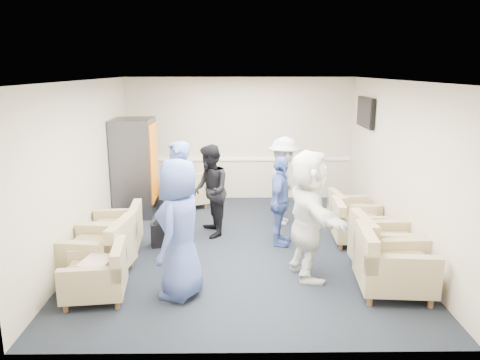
{
  "coord_description": "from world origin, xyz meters",
  "views": [
    {
      "loc": [
        -0.11,
        -7.31,
        2.88
      ],
      "look_at": [
        -0.02,
        0.2,
        1.08
      ],
      "focal_mm": 35.0,
      "sensor_mm": 36.0,
      "label": 1
    }
  ],
  "objects_px": {
    "armchair_right_near": "(389,266)",
    "armchair_right_far": "(351,214)",
    "person_back_right": "(284,181)",
    "person_front_right": "(308,215)",
    "armchair_corner": "(186,192)",
    "armchair_left_mid": "(101,253)",
    "armchair_right_midfar": "(354,226)",
    "vending_machine": "(135,167)",
    "armchair_left_far": "(119,231)",
    "armchair_right_midnear": "(384,250)",
    "person_front_left": "(180,229)",
    "armchair_left_near": "(99,276)",
    "person_mid_left": "(178,201)",
    "person_mid_right": "(280,201)",
    "person_back_left": "(210,191)"
  },
  "relations": [
    {
      "from": "armchair_right_near",
      "to": "armchair_right_far",
      "type": "bearing_deg",
      "value": 2.6
    },
    {
      "from": "person_back_right",
      "to": "person_front_right",
      "type": "xyz_separation_m",
      "value": [
        0.09,
        -2.34,
        0.08
      ]
    },
    {
      "from": "armchair_right_near",
      "to": "armchair_corner",
      "type": "bearing_deg",
      "value": 42.45
    },
    {
      "from": "armchair_left_mid",
      "to": "armchair_right_near",
      "type": "bearing_deg",
      "value": 89.01
    },
    {
      "from": "armchair_left_mid",
      "to": "armchair_right_midfar",
      "type": "relative_size",
      "value": 1.2
    },
    {
      "from": "armchair_left_mid",
      "to": "vending_machine",
      "type": "height_order",
      "value": "vending_machine"
    },
    {
      "from": "armchair_right_far",
      "to": "armchair_corner",
      "type": "height_order",
      "value": "armchair_corner"
    },
    {
      "from": "armchair_left_far",
      "to": "person_back_right",
      "type": "relative_size",
      "value": 0.51
    },
    {
      "from": "armchair_left_mid",
      "to": "armchair_right_midnear",
      "type": "relative_size",
      "value": 1.03
    },
    {
      "from": "armchair_left_mid",
      "to": "person_front_left",
      "type": "relative_size",
      "value": 0.54
    },
    {
      "from": "armchair_left_near",
      "to": "person_front_right",
      "type": "height_order",
      "value": "person_front_right"
    },
    {
      "from": "armchair_right_far",
      "to": "armchair_right_near",
      "type": "bearing_deg",
      "value": 171.31
    },
    {
      "from": "armchair_left_far",
      "to": "armchair_right_midnear",
      "type": "distance_m",
      "value": 4.12
    },
    {
      "from": "vending_machine",
      "to": "person_front_left",
      "type": "height_order",
      "value": "vending_machine"
    },
    {
      "from": "vending_machine",
      "to": "armchair_right_near",
      "type": "bearing_deg",
      "value": -41.06
    },
    {
      "from": "armchair_right_far",
      "to": "vending_machine",
      "type": "relative_size",
      "value": 0.44
    },
    {
      "from": "armchair_right_near",
      "to": "person_back_right",
      "type": "relative_size",
      "value": 0.6
    },
    {
      "from": "armchair_right_near",
      "to": "armchair_right_far",
      "type": "height_order",
      "value": "armchair_right_near"
    },
    {
      "from": "person_mid_left",
      "to": "armchair_left_mid",
      "type": "bearing_deg",
      "value": -64.57
    },
    {
      "from": "armchair_right_midfar",
      "to": "person_mid_right",
      "type": "relative_size",
      "value": 0.55
    },
    {
      "from": "armchair_left_far",
      "to": "person_back_left",
      "type": "bearing_deg",
      "value": 109.4
    },
    {
      "from": "armchair_right_midnear",
      "to": "armchair_right_midfar",
      "type": "xyz_separation_m",
      "value": [
        -0.12,
        1.22,
        -0.05
      ]
    },
    {
      "from": "armchair_right_far",
      "to": "person_mid_left",
      "type": "xyz_separation_m",
      "value": [
        -2.97,
        -1.2,
        0.61
      ]
    },
    {
      "from": "armchair_left_near",
      "to": "person_back_right",
      "type": "bearing_deg",
      "value": 131.31
    },
    {
      "from": "person_back_left",
      "to": "armchair_left_far",
      "type": "bearing_deg",
      "value": -77.69
    },
    {
      "from": "armchair_right_near",
      "to": "armchair_right_midnear",
      "type": "distance_m",
      "value": 0.58
    },
    {
      "from": "armchair_left_far",
      "to": "armchair_right_near",
      "type": "distance_m",
      "value": 4.2
    },
    {
      "from": "person_back_right",
      "to": "armchair_corner",
      "type": "bearing_deg",
      "value": 75.53
    },
    {
      "from": "armchair_left_far",
      "to": "vending_machine",
      "type": "xyz_separation_m",
      "value": [
        -0.1,
        1.92,
        0.65
      ]
    },
    {
      "from": "armchair_corner",
      "to": "armchair_left_near",
      "type": "bearing_deg",
      "value": 53.21
    },
    {
      "from": "armchair_left_far",
      "to": "armchair_right_midnear",
      "type": "xyz_separation_m",
      "value": [
        4.0,
        -0.99,
        0.05
      ]
    },
    {
      "from": "armchair_left_near",
      "to": "person_front_left",
      "type": "height_order",
      "value": "person_front_left"
    },
    {
      "from": "armchair_left_near",
      "to": "person_mid_right",
      "type": "relative_size",
      "value": 0.56
    },
    {
      "from": "armchair_left_mid",
      "to": "armchair_right_midnear",
      "type": "xyz_separation_m",
      "value": [
        4.01,
        0.02,
        0.01
      ]
    },
    {
      "from": "armchair_right_midnear",
      "to": "person_front_left",
      "type": "bearing_deg",
      "value": 99.44
    },
    {
      "from": "armchair_left_mid",
      "to": "armchair_left_far",
      "type": "relative_size",
      "value": 1.15
    },
    {
      "from": "armchair_corner",
      "to": "person_back_left",
      "type": "xyz_separation_m",
      "value": [
        0.6,
        -1.72,
        0.48
      ]
    },
    {
      "from": "armchair_corner",
      "to": "person_front_right",
      "type": "height_order",
      "value": "person_front_right"
    },
    {
      "from": "armchair_left_near",
      "to": "vending_machine",
      "type": "relative_size",
      "value": 0.44
    },
    {
      "from": "person_front_left",
      "to": "armchair_left_mid",
      "type": "bearing_deg",
      "value": -100.04
    },
    {
      "from": "vending_machine",
      "to": "person_back_left",
      "type": "height_order",
      "value": "vending_machine"
    },
    {
      "from": "person_front_left",
      "to": "person_back_left",
      "type": "relative_size",
      "value": 1.12
    },
    {
      "from": "person_front_left",
      "to": "vending_machine",
      "type": "bearing_deg",
      "value": -144.31
    },
    {
      "from": "armchair_right_far",
      "to": "person_back_right",
      "type": "height_order",
      "value": "person_back_right"
    },
    {
      "from": "armchair_right_midnear",
      "to": "armchair_right_far",
      "type": "distance_m",
      "value": 1.87
    },
    {
      "from": "armchair_right_far",
      "to": "person_front_left",
      "type": "height_order",
      "value": "person_front_left"
    },
    {
      "from": "armchair_left_near",
      "to": "armchair_corner",
      "type": "height_order",
      "value": "armchair_corner"
    },
    {
      "from": "armchair_left_mid",
      "to": "person_back_left",
      "type": "height_order",
      "value": "person_back_left"
    },
    {
      "from": "armchair_left_far",
      "to": "armchair_right_far",
      "type": "distance_m",
      "value": 4.08
    },
    {
      "from": "person_mid_left",
      "to": "person_mid_right",
      "type": "height_order",
      "value": "person_mid_left"
    }
  ]
}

